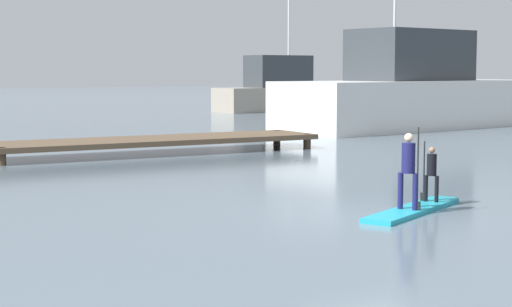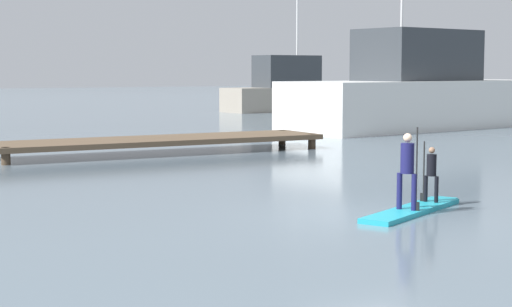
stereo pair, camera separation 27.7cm
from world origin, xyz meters
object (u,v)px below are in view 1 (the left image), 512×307
object	(u,v)px
paddleboard_near	(414,210)
fishing_boat_white_large	(412,93)
paddler_child_solo	(431,171)
paddler_adult	(409,166)
motor_boat_small_navy	(279,90)

from	to	relation	value
paddleboard_near	fishing_boat_white_large	size ratio (longest dim) A/B	0.23
paddleboard_near	paddler_child_solo	bearing A→B (deg)	27.02
paddler_child_solo	paddler_adult	bearing A→B (deg)	-152.85
paddleboard_near	motor_boat_small_navy	distance (m)	42.90
paddler_child_solo	motor_boat_small_navy	world-z (taller)	motor_boat_small_navy
paddler_child_solo	motor_boat_small_navy	distance (m)	42.16
paddler_adult	motor_boat_small_navy	bearing A→B (deg)	62.28
paddleboard_near	paddler_adult	xyz separation A→B (m)	(-0.30, -0.16, 0.94)
paddler_adult	fishing_boat_white_large	world-z (taller)	fishing_boat_white_large
paddleboard_near	paddler_child_solo	distance (m)	1.14
paddler_adult	fishing_boat_white_large	size ratio (longest dim) A/B	0.11
paddleboard_near	fishing_boat_white_large	distance (m)	25.73
fishing_boat_white_large	paddleboard_near	bearing A→B (deg)	-129.78
fishing_boat_white_large	motor_boat_small_navy	size ratio (longest dim) A/B	1.57
paddler_child_solo	fishing_boat_white_large	xyz separation A→B (m)	(15.64, 19.33, 0.98)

